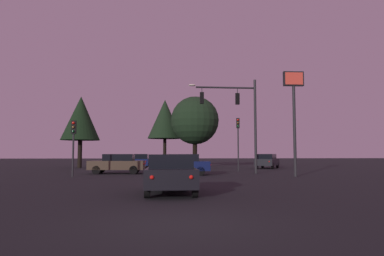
% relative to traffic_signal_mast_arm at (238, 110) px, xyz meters
% --- Properties ---
extents(ground_plane, '(168.00, 168.00, 0.00)m').
position_rel_traffic_signal_mast_arm_xyz_m(ground_plane, '(-5.50, 5.55, -4.97)').
color(ground_plane, black).
rests_on(ground_plane, ground).
extents(traffic_signal_mast_arm, '(5.42, 0.39, 7.45)m').
position_rel_traffic_signal_mast_arm_xyz_m(traffic_signal_mast_arm, '(0.00, 0.00, 0.00)').
color(traffic_signal_mast_arm, '#232326').
rests_on(traffic_signal_mast_arm, ground).
extents(traffic_light_corner_left, '(0.35, 0.38, 4.74)m').
position_rel_traffic_signal_mast_arm_xyz_m(traffic_light_corner_left, '(0.81, 3.65, -1.64)').
color(traffic_light_corner_left, '#232326').
rests_on(traffic_light_corner_left, ground).
extents(traffic_light_corner_right, '(0.30, 0.35, 3.76)m').
position_rel_traffic_signal_mast_arm_xyz_m(traffic_light_corner_right, '(-11.84, -3.14, -2.29)').
color(traffic_light_corner_right, '#232326').
rests_on(traffic_light_corner_right, ground).
extents(car_nearside_lane, '(1.91, 4.02, 1.52)m').
position_rel_traffic_signal_mast_arm_xyz_m(car_nearside_lane, '(-5.56, -13.13, -4.18)').
color(car_nearside_lane, black).
rests_on(car_nearside_lane, ground).
extents(car_crossing_left, '(4.31, 1.91, 1.52)m').
position_rel_traffic_signal_mast_arm_xyz_m(car_crossing_left, '(-4.53, -1.47, -4.18)').
color(car_crossing_left, '#0F1947').
rests_on(car_crossing_left, ground).
extents(car_crossing_right, '(4.37, 2.03, 1.52)m').
position_rel_traffic_signal_mast_arm_xyz_m(car_crossing_right, '(-9.43, 0.82, -4.18)').
color(car_crossing_right, '#473828').
rests_on(car_crossing_right, ground).
extents(car_far_lane, '(1.84, 4.60, 1.52)m').
position_rel_traffic_signal_mast_arm_xyz_m(car_far_lane, '(-8.22, 11.02, -4.18)').
color(car_far_lane, '#0F1947').
rests_on(car_far_lane, ground).
extents(car_parked_lot, '(3.59, 4.44, 1.52)m').
position_rel_traffic_signal_mast_arm_xyz_m(car_parked_lot, '(5.15, 9.26, -4.18)').
color(car_parked_lot, black).
rests_on(car_parked_lot, ground).
extents(store_sign_illuminated, '(1.41, 0.30, 7.20)m').
position_rel_traffic_signal_mast_arm_xyz_m(store_sign_illuminated, '(3.05, -3.93, 0.28)').
color(store_sign_illuminated, '#232326').
rests_on(store_sign_illuminated, ground).
extents(tree_behind_sign, '(5.51, 5.51, 8.13)m').
position_rel_traffic_signal_mast_arm_xyz_m(tree_behind_sign, '(-2.24, 12.64, 0.38)').
color(tree_behind_sign, black).
rests_on(tree_behind_sign, ground).
extents(tree_left_far, '(4.27, 4.27, 7.98)m').
position_rel_traffic_signal_mast_arm_xyz_m(tree_left_far, '(-15.08, 12.59, 0.52)').
color(tree_left_far, black).
rests_on(tree_left_far, ground).
extents(tree_center_horizon, '(4.29, 4.29, 8.32)m').
position_rel_traffic_signal_mast_arm_xyz_m(tree_center_horizon, '(-5.66, 16.40, 0.88)').
color(tree_center_horizon, black).
rests_on(tree_center_horizon, ground).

